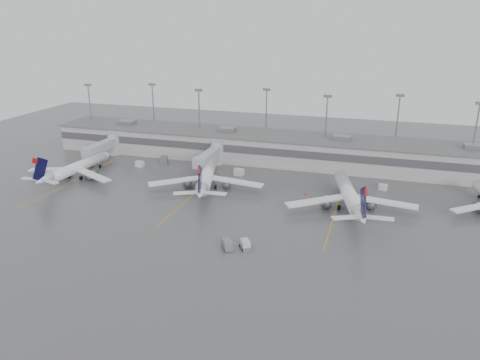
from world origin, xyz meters
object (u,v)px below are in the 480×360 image
(jet_mid_left, at_px, (207,176))
(jet_mid_right, at_px, (350,195))
(jet_far_left, at_px, (75,168))
(baggage_tug, at_px, (245,245))

(jet_mid_left, xyz_separation_m, jet_mid_right, (36.13, -3.35, 0.03))
(jet_far_left, bearing_deg, jet_mid_right, 4.54)
(jet_far_left, xyz_separation_m, baggage_tug, (55.92, -25.78, -2.32))
(jet_mid_right, distance_m, baggage_tug, 31.04)
(jet_mid_left, distance_m, jet_mid_right, 36.28)
(baggage_tug, bearing_deg, jet_far_left, 122.70)
(baggage_tug, bearing_deg, jet_mid_right, 23.72)
(jet_mid_left, height_order, jet_mid_right, jet_mid_right)
(jet_far_left, distance_m, jet_mid_right, 73.09)
(jet_far_left, height_order, jet_mid_right, jet_mid_right)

